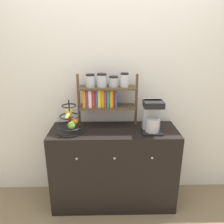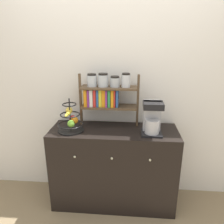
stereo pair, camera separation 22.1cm
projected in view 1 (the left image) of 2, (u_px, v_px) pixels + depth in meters
name	position (u px, v px, depth m)	size (l,w,h in m)	color
ground_plane	(114.00, 215.00, 2.34)	(12.00, 12.00, 0.00)	#847051
wall_back	(113.00, 86.00, 2.41)	(7.00, 0.05, 2.60)	silver
sideboard	(114.00, 167.00, 2.42)	(1.33, 0.49, 0.89)	black
coffee_maker	(152.00, 117.00, 2.19)	(0.20, 0.20, 0.33)	black
fruit_stand	(71.00, 122.00, 2.18)	(0.26, 0.26, 0.34)	black
shelf_hutch	(104.00, 93.00, 2.28)	(0.63, 0.20, 0.57)	brown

